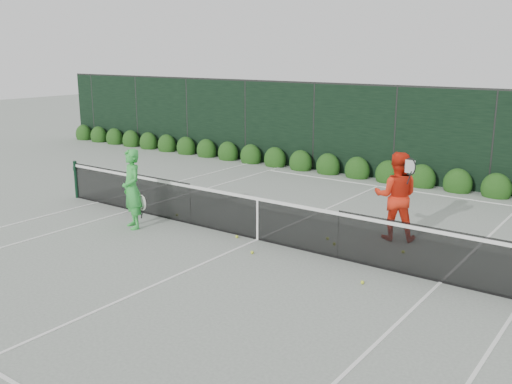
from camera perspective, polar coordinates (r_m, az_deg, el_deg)
The scene contains 8 objects.
ground at distance 12.75m, azimuth 0.16°, elevation -4.80°, with size 80.00×80.00×0.00m, color gray.
tennis_net at distance 12.61m, azimuth 0.07°, elevation -2.49°, with size 12.90×0.10×1.07m.
player_woman at distance 13.67m, azimuth -12.29°, elevation 0.30°, with size 0.82×0.70×1.90m.
player_man at distance 12.92m, azimuth 13.83°, elevation -0.39°, with size 1.17×1.05×1.97m.
court_lines at distance 12.75m, azimuth 0.16°, elevation -4.77°, with size 11.03×23.83×0.01m.
windscreen_fence at distance 10.34m, azimuth -8.69°, elevation -0.68°, with size 32.00×21.07×3.06m.
hedge_row at distance 18.75m, azimuth 13.09°, elevation 1.69°, with size 31.66×0.65×0.94m.
tennis_balls at distance 12.40m, azimuth 3.81°, elevation -5.21°, with size 5.81×2.04×0.07m.
Camera 1 is at (7.09, -9.78, 4.09)m, focal length 40.00 mm.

